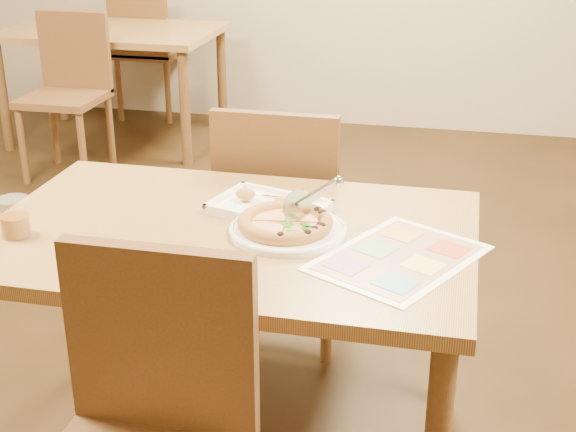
% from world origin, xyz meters
% --- Properties ---
extents(dining_table, '(1.30, 0.85, 0.72)m').
position_xyz_m(dining_table, '(0.00, 0.00, 0.63)').
color(dining_table, '#A27841').
rests_on(dining_table, ground).
extents(chair_near, '(0.42, 0.42, 0.47)m').
position_xyz_m(chair_near, '(0.00, -0.60, 0.57)').
color(chair_near, brown).
rests_on(chair_near, ground).
extents(chair_far, '(0.42, 0.42, 0.47)m').
position_xyz_m(chair_far, '(-0.00, 0.60, 0.57)').
color(chair_far, brown).
rests_on(chair_far, ground).
extents(bg_table, '(1.30, 0.85, 0.72)m').
position_xyz_m(bg_table, '(-1.60, 2.80, 0.63)').
color(bg_table, '#A27841').
rests_on(bg_table, ground).
extents(bg_chair_near, '(0.42, 0.42, 0.47)m').
position_xyz_m(bg_chair_near, '(-1.60, 2.20, 0.57)').
color(bg_chair_near, brown).
rests_on(bg_chair_near, ground).
extents(bg_chair_far, '(0.42, 0.42, 0.47)m').
position_xyz_m(bg_chair_far, '(-1.60, 3.30, 0.57)').
color(bg_chair_far, brown).
rests_on(bg_chair_far, ground).
extents(plate, '(0.31, 0.31, 0.02)m').
position_xyz_m(plate, '(0.16, 0.01, 0.73)').
color(plate, white).
rests_on(plate, dining_table).
extents(pizza, '(0.25, 0.25, 0.04)m').
position_xyz_m(pizza, '(0.15, 0.01, 0.75)').
color(pizza, '#BE7640').
rests_on(pizza, plate).
extents(pizza_cutter, '(0.13, 0.12, 0.10)m').
position_xyz_m(pizza_cutter, '(0.21, 0.04, 0.81)').
color(pizza_cutter, silver).
rests_on(pizza_cutter, pizza).
extents(appetizer_tray, '(0.35, 0.29, 0.06)m').
position_xyz_m(appetizer_tray, '(0.07, 0.14, 0.73)').
color(appetizer_tray, white).
rests_on(appetizer_tray, dining_table).
extents(glass_tumbler, '(0.08, 0.08, 0.10)m').
position_xyz_m(glass_tumbler, '(-0.53, -0.16, 0.77)').
color(glass_tumbler, '#83450A').
rests_on(glass_tumbler, dining_table).
extents(menu, '(0.46, 0.52, 0.00)m').
position_xyz_m(menu, '(0.46, -0.08, 0.72)').
color(menu, white).
rests_on(menu, dining_table).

